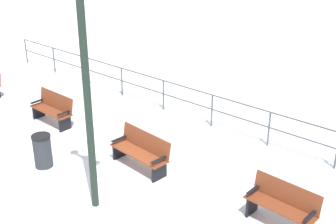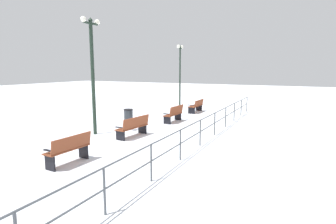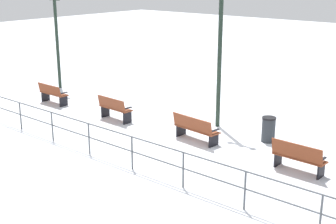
{
  "view_description": "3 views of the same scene",
  "coord_description": "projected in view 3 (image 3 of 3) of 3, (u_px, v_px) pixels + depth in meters",
  "views": [
    {
      "loc": [
        7.19,
        6.96,
        5.98
      ],
      "look_at": [
        -1.34,
        -0.25,
        0.97
      ],
      "focal_mm": 49.2,
      "sensor_mm": 36.0,
      "label": 1
    },
    {
      "loc": [
        -6.47,
        9.67,
        2.94
      ],
      "look_at": [
        -2.22,
        1.12,
        1.41
      ],
      "focal_mm": 29.31,
      "sensor_mm": 36.0,
      "label": 2
    },
    {
      "loc": [
        -12.0,
        -8.89,
        5.52
      ],
      "look_at": [
        -1.28,
        0.13,
        1.3
      ],
      "focal_mm": 50.27,
      "sensor_mm": 36.0,
      "label": 3
    }
  ],
  "objects": [
    {
      "name": "lamppost_far",
      "position": [
        56.0,
        27.0,
        22.34
      ],
      "size": [
        0.28,
        1.01,
        4.5
      ],
      "color": "#1E2D23",
      "rests_on": "ground"
    },
    {
      "name": "bench_third",
      "position": [
        195.0,
        128.0,
        15.73
      ],
      "size": [
        0.72,
        1.73,
        0.9
      ],
      "rotation": [
        0.0,
        0.0,
        -0.1
      ],
      "color": "brown",
      "rests_on": "ground"
    },
    {
      "name": "bench_second",
      "position": [
        298.0,
        157.0,
        13.29
      ],
      "size": [
        0.55,
        1.54,
        0.92
      ],
      "rotation": [
        0.0,
        0.0,
        -0.02
      ],
      "color": "brown",
      "rests_on": "ground"
    },
    {
      "name": "ground_plane",
      "position": [
        195.0,
        141.0,
        15.87
      ],
      "size": [
        80.0,
        80.0,
        0.0
      ],
      "primitive_type": "plane",
      "color": "white",
      "rests_on": "ground"
    },
    {
      "name": "bench_fourth",
      "position": [
        114.0,
        108.0,
        17.94
      ],
      "size": [
        0.57,
        1.5,
        0.93
      ],
      "rotation": [
        0.0,
        0.0,
        -0.05
      ],
      "color": "brown",
      "rests_on": "ground"
    },
    {
      "name": "lamppost_middle",
      "position": [
        220.0,
        43.0,
        16.53
      ],
      "size": [
        0.24,
        1.09,
        5.06
      ],
      "color": "#1E2D23",
      "rests_on": "ground"
    },
    {
      "name": "waterfront_railing",
      "position": [
        132.0,
        147.0,
        13.44
      ],
      "size": [
        0.05,
        18.78,
        1.02
      ],
      "color": "#4C5156",
      "rests_on": "ground"
    },
    {
      "name": "trash_bin",
      "position": [
        268.0,
        129.0,
        15.72
      ],
      "size": [
        0.47,
        0.47,
        0.86
      ],
      "color": "#2D3338",
      "rests_on": "ground"
    },
    {
      "name": "bench_fifth",
      "position": [
        53.0,
        93.0,
        20.21
      ],
      "size": [
        0.51,
        1.48,
        0.88
      ],
      "rotation": [
        0.0,
        0.0,
        -0.01
      ],
      "color": "brown",
      "rests_on": "ground"
    }
  ]
}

